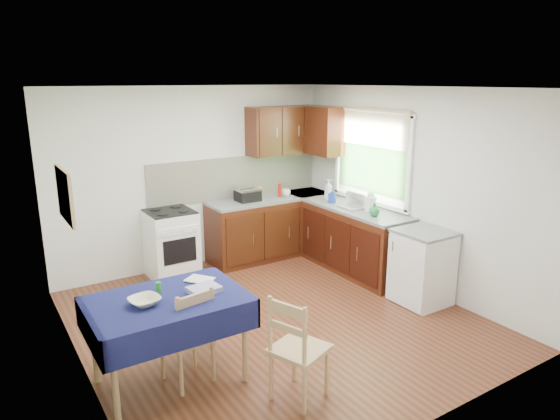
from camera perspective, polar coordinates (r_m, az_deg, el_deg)
floor at (r=5.67m, az=-0.56°, el=-12.36°), size 4.20×4.20×0.00m
ceiling at (r=5.04m, az=-0.63°, el=13.81°), size 4.00×4.20×0.02m
wall_back at (r=7.04m, az=-9.71°, el=3.63°), size 4.00×0.02×2.50m
wall_front at (r=3.70m, az=17.07°, el=-7.07°), size 4.00×0.02×2.50m
wall_left at (r=4.53m, az=-22.62°, el=-3.52°), size 0.02×4.20×2.50m
wall_right at (r=6.47m, az=14.61°, el=2.39°), size 0.02×4.20×2.50m
base_cabinets at (r=7.18m, az=3.30°, el=-2.73°), size 1.90×2.30×0.86m
worktop_back at (r=7.33m, az=-1.09°, el=1.31°), size 1.90×0.60×0.04m
worktop_right at (r=6.80m, az=8.69°, el=0.09°), size 0.60×1.70×0.04m
worktop_corner at (r=7.68m, az=3.05°, el=1.92°), size 0.60×0.60×0.04m
splashback at (r=7.31m, az=-4.95°, el=3.79°), size 2.70×0.02×0.60m
upper_cabinets at (r=7.42m, az=2.04°, el=9.08°), size 1.20×0.85×0.70m
stove at (r=6.79m, az=-12.30°, el=-3.81°), size 0.60×0.61×0.92m
window at (r=6.87m, az=10.39°, el=6.72°), size 0.04×1.48×1.26m
fridge at (r=6.13m, az=15.95°, el=-6.28°), size 0.58×0.60×0.89m
corkboard at (r=4.74m, az=-23.35°, el=1.54°), size 0.04×0.62×0.47m
dining_table at (r=4.41m, az=-12.75°, el=-11.05°), size 1.31×0.89×0.79m
chair_far at (r=4.46m, az=-10.34°, el=-13.69°), size 0.45×0.45×0.90m
chair_near at (r=4.18m, az=1.86°, el=-15.27°), size 0.53×0.53×0.93m
toaster at (r=7.08m, az=-3.77°, el=1.67°), size 0.24×0.15×0.19m
sandwich_press at (r=7.11m, az=-3.71°, el=1.77°), size 0.31×0.27×0.18m
sauce_bottle at (r=7.32m, az=-0.04°, el=2.28°), size 0.05×0.05×0.20m
yellow_packet at (r=7.27m, az=-2.61°, el=2.01°), size 0.14×0.11×0.16m
dish_rack at (r=6.84m, az=8.74°, el=0.55°), size 0.44×0.33×0.21m
kettle at (r=6.65m, az=10.31°, el=0.88°), size 0.15×0.15×0.26m
cup at (r=7.39m, az=0.70°, el=2.00°), size 0.15×0.15×0.10m
soap_bottle_a at (r=7.18m, az=5.54°, el=2.33°), size 0.16×0.16×0.29m
soap_bottle_b at (r=7.02m, az=5.99°, el=1.66°), size 0.13×0.13×0.20m
soap_bottle_c at (r=6.41m, az=10.74°, el=0.05°), size 0.14×0.14×0.17m
plate_bowl at (r=4.29m, az=-15.22°, el=-10.02°), size 0.29×0.29×0.06m
book at (r=4.60m, az=-9.71°, el=-8.26°), size 0.28×0.30×0.02m
spice_jar at (r=4.48m, az=-13.71°, el=-8.58°), size 0.05×0.05×0.10m
tea_towel at (r=4.42m, az=-8.67°, el=-8.95°), size 0.29×0.24×0.05m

